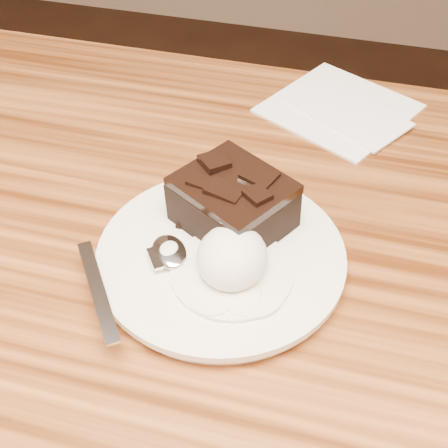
% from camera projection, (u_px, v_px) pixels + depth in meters
% --- Properties ---
extents(plate, '(0.21, 0.21, 0.02)m').
position_uv_depth(plate, '(221.00, 259.00, 0.51)').
color(plate, white).
rests_on(plate, dining_table).
extents(brownie, '(0.11, 0.11, 0.04)m').
position_uv_depth(brownie, '(233.00, 205.00, 0.52)').
color(brownie, black).
rests_on(brownie, plate).
extents(ice_cream_scoop, '(0.06, 0.06, 0.05)m').
position_uv_depth(ice_cream_scoop, '(232.00, 257.00, 0.47)').
color(ice_cream_scoop, silver).
rests_on(ice_cream_scoop, plate).
extents(melt_puddle, '(0.10, 0.10, 0.00)m').
position_uv_depth(melt_puddle, '(232.00, 273.00, 0.49)').
color(melt_puddle, white).
rests_on(melt_puddle, plate).
extents(spoon, '(0.12, 0.15, 0.01)m').
position_uv_depth(spoon, '(169.00, 253.00, 0.50)').
color(spoon, silver).
rests_on(spoon, plate).
extents(napkin, '(0.19, 0.19, 0.01)m').
position_uv_depth(napkin, '(339.00, 107.00, 0.68)').
color(napkin, white).
rests_on(napkin, dining_table).
extents(crumb_a, '(0.01, 0.01, 0.00)m').
position_uv_depth(crumb_a, '(179.00, 225.00, 0.52)').
color(crumb_a, black).
rests_on(crumb_a, plate).
extents(crumb_b, '(0.01, 0.01, 0.00)m').
position_uv_depth(crumb_b, '(217.00, 266.00, 0.49)').
color(crumb_b, black).
rests_on(crumb_b, plate).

